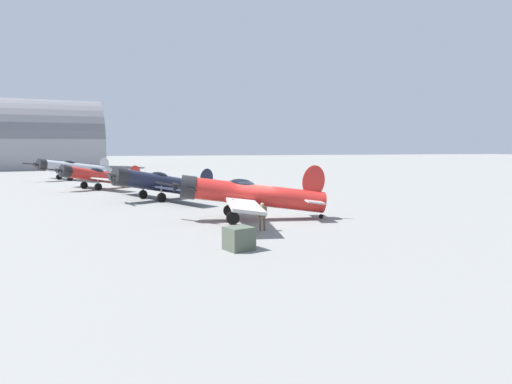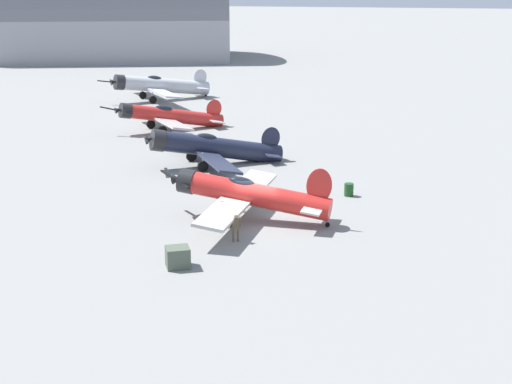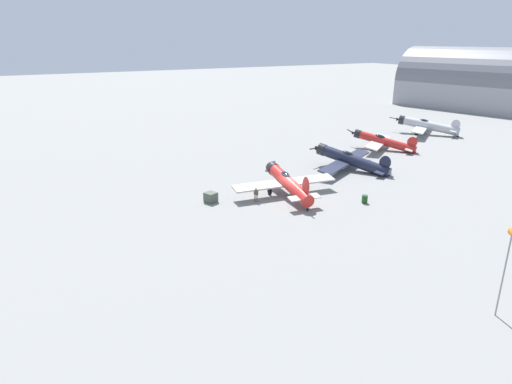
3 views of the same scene
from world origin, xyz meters
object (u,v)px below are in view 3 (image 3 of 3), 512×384
Objects in this scene: equipment_crate at (211,197)px; fuel_drum at (365,199)px; airplane_foreground at (287,182)px; airplane_far_line at (382,141)px; airplane_mid_apron at (350,160)px; ground_crew_mechanic at (256,193)px; airplane_outer_stand at (426,125)px.

fuel_drum is at bearing -30.03° from equipment_crate.
equipment_crate is at bearing 149.97° from fuel_drum.
airplane_far_line is (24.69, 10.88, -0.30)m from airplane_foreground.
airplane_mid_apron reaches higher than airplane_far_line.
airplane_far_line reaches higher than fuel_drum.
ground_crew_mechanic is at bearing 77.88° from airplane_mid_apron.
fuel_drum is at bearing -126.53° from airplane_foreground.
airplane_foreground is 1.16× the size of airplane_far_line.
airplane_foreground is at bearing 77.19° from airplane_outer_stand.
airplane_mid_apron reaches higher than equipment_crate.
airplane_mid_apron is at bearing 78.02° from airplane_outer_stand.
airplane_outer_stand is at bearing -94.89° from airplane_mid_apron.
airplane_foreground is 3.89m from ground_crew_mechanic.
airplane_outer_stand is at bearing -179.31° from ground_crew_mechanic.
airplane_foreground is 7.61× the size of ground_crew_mechanic.
airplane_foreground reaches higher than airplane_outer_stand.
airplane_far_line is at bearing -178.18° from ground_crew_mechanic.
airplane_mid_apron is at bearing -63.18° from airplane_foreground.
airplane_far_line is 0.87× the size of airplane_outer_stand.
airplane_outer_stand reaches higher than airplane_mid_apron.
airplane_foreground is 8.50m from equipment_crate.
ground_crew_mechanic is at bearing 95.44° from airplane_foreground.
airplane_outer_stand reaches higher than equipment_crate.
ground_crew_mechanic is 4.83m from equipment_crate.
fuel_drum is (6.06, -5.79, -1.22)m from airplane_foreground.
airplane_foreground is 42.99m from airplane_outer_stand.
fuel_drum is (9.89, -5.91, -0.54)m from ground_crew_mechanic.
airplane_foreground is 1.01× the size of airplane_outer_stand.
ground_crew_mechanic is 11.53m from fuel_drum.
ground_crew_mechanic is 1.06× the size of equipment_crate.
ground_crew_mechanic is at bearing 75.34° from airplane_outer_stand.
airplane_outer_stand is (27.14, 11.09, 0.25)m from airplane_mid_apron.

